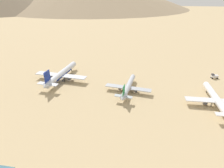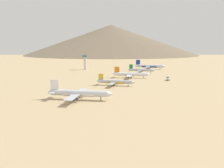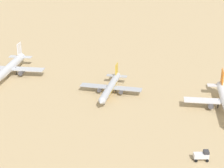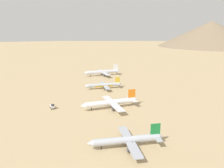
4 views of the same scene
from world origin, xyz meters
The scene contains 7 objects.
ground_plane centered at (0.00, 0.00, 0.00)m, with size 1800.00×1800.00×0.00m, color tan.
parked_jet_0 centered at (-25.00, -111.33, 4.54)m, with size 47.21×38.27×13.63m.
parked_jet_1 centered at (-9.29, -52.67, 3.64)m, with size 37.95×30.86×10.94m.
parked_jet_2 centered at (0.61, 0.75, 4.39)m, with size 45.16×36.60×13.04m.
parked_jet_3 centered at (10.00, 55.04, 3.85)m, with size 39.66×32.37×11.45m.
service_truck centered at (42.41, -11.91, 2.08)m, with size 3.47×5.52×3.90m.
desert_hill_3 centered at (-479.44, -432.57, 39.98)m, with size 332.17×332.17×79.96m, color #847056.
Camera 4 is at (48.24, 145.13, 57.97)m, focal length 34.77 mm.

